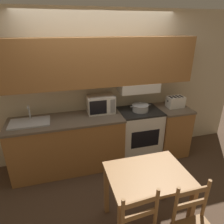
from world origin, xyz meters
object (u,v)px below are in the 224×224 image
at_px(microwave, 101,104).
at_px(sink_basin, 30,122).
at_px(cooking_pot, 140,107).
at_px(stove_range, 139,133).
at_px(toaster, 175,102).
at_px(dining_table, 147,183).

bearing_deg(microwave, sink_basin, -173.43).
distance_m(cooking_pot, microwave, 0.69).
bearing_deg(stove_range, microwave, 170.77).
relative_size(stove_range, toaster, 2.96).
xyz_separation_m(stove_range, microwave, (-0.68, 0.11, 0.61)).
xyz_separation_m(stove_range, dining_table, (-0.48, -1.38, 0.18)).
relative_size(stove_range, dining_table, 1.03).
height_order(toaster, dining_table, toaster).
bearing_deg(microwave, stove_range, -9.23).
height_order(stove_range, dining_table, stove_range).
relative_size(sink_basin, dining_table, 0.67).
relative_size(cooking_pot, sink_basin, 0.62).
bearing_deg(cooking_pot, dining_table, -109.08).
distance_m(cooking_pot, dining_table, 1.49).
distance_m(stove_range, microwave, 0.92).
bearing_deg(dining_table, microwave, 97.61).
bearing_deg(stove_range, sink_basin, -179.34).
height_order(stove_range, sink_basin, sink_basin).
distance_m(toaster, sink_basin, 2.49).
xyz_separation_m(microwave, sink_basin, (-1.14, -0.13, -0.13)).
distance_m(cooking_pot, toaster, 0.68).
distance_m(microwave, toaster, 1.36).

